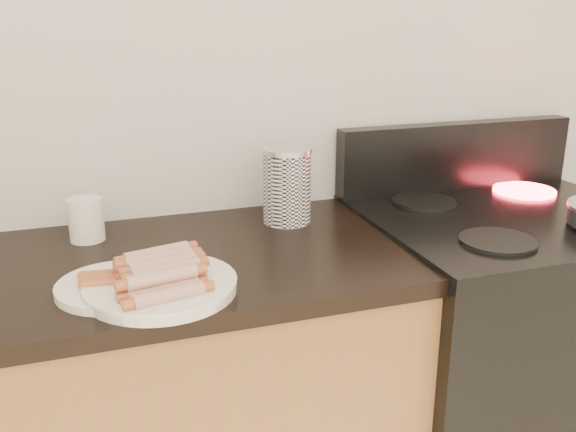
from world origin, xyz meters
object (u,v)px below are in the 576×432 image
object	(u,v)px
side_plate	(116,286)
canister	(287,185)
stove	(495,364)
main_plate	(161,288)
mug	(86,220)

from	to	relation	value
side_plate	canister	size ratio (longest dim) A/B	1.20
stove	side_plate	size ratio (longest dim) A/B	3.86
main_plate	side_plate	distance (m)	0.09
stove	main_plate	distance (m)	1.07
main_plate	mug	distance (m)	0.38
side_plate	canister	world-z (taller)	canister
canister	stove	bearing A→B (deg)	-16.35
side_plate	canister	xyz separation A→B (m)	(0.46, 0.30, 0.09)
stove	side_plate	bearing A→B (deg)	-173.08
main_plate	side_plate	bearing A→B (deg)	155.07
stove	main_plate	size ratio (longest dim) A/B	3.06
canister	side_plate	bearing A→B (deg)	-147.31
side_plate	canister	distance (m)	0.55
canister	mug	size ratio (longest dim) A/B	1.90
main_plate	canister	world-z (taller)	canister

